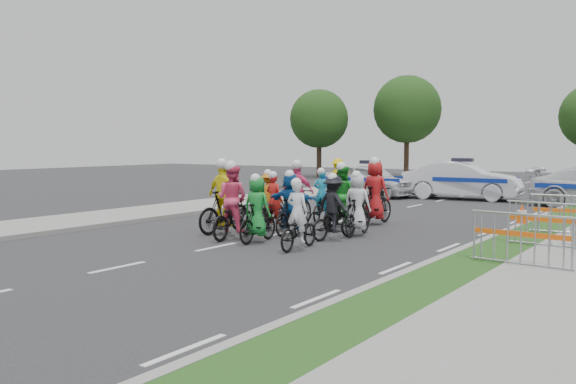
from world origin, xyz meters
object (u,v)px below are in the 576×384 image
Objects in this scene: rider_7 at (358,210)px; barrier_1 at (551,227)px; rider_11 at (342,201)px; tree_3 at (407,109)px; rider_2 at (233,210)px; tree_0 at (319,119)px; barrier_2 at (571,217)px; cone_0 at (522,216)px; parked_bike at (276,190)px; rider_0 at (298,226)px; rider_1 at (257,215)px; police_car_0 at (370,180)px; rider_6 at (275,210)px; rider_3 at (224,205)px; rider_4 at (334,213)px; marshal_hiviz at (338,177)px; rider_12 at (322,203)px; rider_10 at (269,202)px; rider_13 at (375,198)px; rider_9 at (298,201)px; rider_8 at (343,205)px; barrier_0 at (521,242)px.

rider_7 is 4.81m from barrier_1.
rider_11 is 28.79m from tree_3.
rider_2 is 7.64m from barrier_1.
barrier_2 is at bearing -46.51° from tree_0.
rider_2 is 1.02× the size of barrier_2.
cone_0 is 0.44× the size of parked_bike.
parked_bike is at bearing -57.17° from rider_0.
rider_1 is 14.44m from police_car_0.
rider_6 is 12.08m from police_car_0.
rider_3 is at bearing -24.01° from rider_0.
tree_3 is at bearing -2.30° from parked_bike.
rider_11 is 1.09× the size of parked_bike.
rider_4 reaches higher than rider_6.
rider_2 is 3.30m from rider_7.
rider_7 is 0.99× the size of marshal_hiviz.
rider_0 is 14.94m from marshal_hiviz.
tree_0 is at bearing -69.57° from rider_12.
police_car_0 is 1.47m from marshal_hiviz.
rider_12 is at bearing -72.06° from tree_3.
rider_13 reaches higher than rider_10.
rider_13 is 10.23m from police_car_0.
rider_9 is (-0.74, 3.01, 0.08)m from rider_1.
marshal_hiviz is (-5.95, 8.29, 0.09)m from rider_13.
rider_9 reaches higher than rider_1.
rider_2 is at bearing -158.44° from police_car_0.
rider_7 is 1.08× the size of parked_bike.
marshal_hiviz is 14.01m from barrier_2.
rider_2 is (-0.91, 0.17, 0.07)m from rider_1.
tree_3 is at bearing 120.16° from cone_0.
rider_4 is 0.85× the size of rider_13.
barrier_1 reaches higher than cone_0.
rider_7 is at bearing -170.28° from rider_6.
rider_7 reaches higher than barrier_1.
rider_9 is 0.99× the size of barrier_1.
rider_0 is at bearing 107.99° from rider_8.
rider_1 is 14.09m from marshal_hiviz.
rider_0 is at bearing 165.07° from rider_3.
rider_4 is 0.91m from rider_7.
tree_0 is (-14.54, 22.84, 3.45)m from rider_11.
barrier_0 is 0.32× the size of tree_0.
rider_10 is 8.30m from barrier_1.
rider_11 is at bearing -55.31° from rider_7.
parked_bike is 0.22× the size of tree_3.
parked_bike is at bearing -62.50° from rider_10.
tree_3 is (-9.54, 26.84, 4.15)m from rider_11.
rider_2 is 0.33× the size of tree_0.
rider_4 reaches higher than police_car_0.
barrier_0 is (4.80, -2.45, -0.12)m from rider_7.
rider_0 is at bearing 100.09° from rider_13.
cone_0 is at bearing -171.13° from rider_12.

